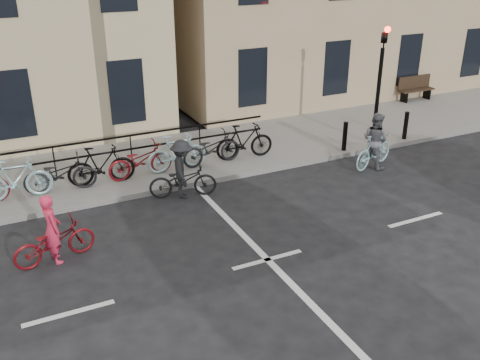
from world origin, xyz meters
name	(u,v)px	position (x,y,z in m)	size (l,w,h in m)	color
ground	(267,260)	(0.00, 0.00, 0.00)	(120.00, 120.00, 0.00)	black
sidewalk	(30,184)	(-4.00, 6.00, 0.07)	(46.00, 4.00, 0.15)	slate
traffic_light	(381,71)	(6.20, 4.34, 2.45)	(0.18, 0.30, 3.90)	black
bollard_east	(345,136)	(5.00, 4.25, 0.60)	(0.14, 0.14, 0.90)	black
bollard_west	(406,125)	(7.40, 4.25, 0.60)	(0.14, 0.14, 0.90)	black
bench	(415,87)	(11.00, 7.73, 0.67)	(1.60, 0.41, 0.97)	black
parked_bikes	(79,169)	(-2.82, 5.04, 0.65)	(11.45, 1.23, 1.05)	black
cyclist_pink	(54,238)	(-3.92, 1.90, 0.52)	(1.75, 0.88, 1.49)	maroon
cyclist_grey	(374,145)	(5.18, 3.08, 0.66)	(1.75, 0.97, 1.63)	#9CC7CC
cyclist_dark	(182,175)	(-0.50, 3.62, 0.60)	(1.82, 1.11, 1.53)	black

